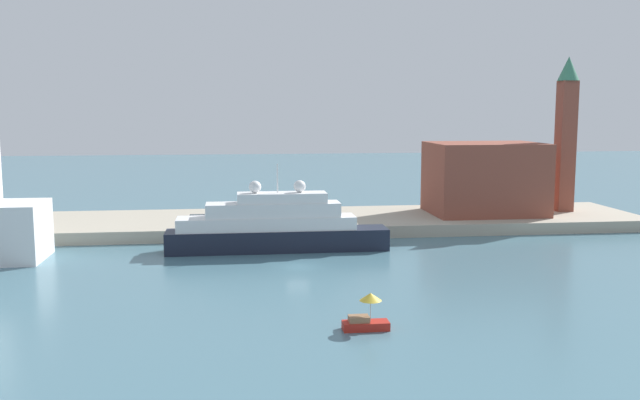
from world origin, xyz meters
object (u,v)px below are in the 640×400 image
object	(u,v)px
person_figure	(229,220)
bell_tower	(566,128)
mooring_bollard	(293,224)
harbor_building	(485,178)
large_yacht	(275,227)
small_motorboat	(366,316)
parked_car	(200,220)

from	to	relation	value
person_figure	bell_tower	bearing A→B (deg)	8.28
person_figure	mooring_bollard	world-z (taller)	person_figure
harbor_building	person_figure	distance (m)	40.45
harbor_building	person_figure	size ratio (longest dim) A/B	10.43
large_yacht	person_figure	size ratio (longest dim) A/B	17.33
large_yacht	small_motorboat	size ratio (longest dim) A/B	7.38
parked_car	harbor_building	bearing A→B (deg)	6.97
large_yacht	person_figure	bearing A→B (deg)	120.64
harbor_building	mooring_bollard	size ratio (longest dim) A/B	21.45
bell_tower	person_figure	distance (m)	55.06
bell_tower	small_motorboat	bearing A→B (deg)	-129.63
small_motorboat	harbor_building	xyz separation A→B (m)	(28.28, 49.46, 6.08)
parked_car	person_figure	bearing A→B (deg)	-18.67
parked_car	mooring_bollard	xyz separation A→B (m)	(13.03, -3.18, -0.22)
large_yacht	small_motorboat	xyz separation A→B (m)	(5.53, -32.93, -1.85)
small_motorboat	mooring_bollard	size ratio (longest dim) A/B	4.83
large_yacht	bell_tower	xyz separation A→B (m)	(47.29, 17.50, 11.89)
small_motorboat	person_figure	bearing A→B (deg)	104.85
harbor_building	person_figure	xyz separation A→B (m)	(-39.60, -6.76, -4.78)
large_yacht	harbor_building	size ratio (longest dim) A/B	1.66
small_motorboat	mooring_bollard	xyz separation A→B (m)	(-2.45, 40.93, 0.94)
mooring_bollard	parked_car	bearing A→B (deg)	166.27
harbor_building	parked_car	bearing A→B (deg)	-173.03
parked_car	mooring_bollard	size ratio (longest dim) A/B	5.35
harbor_building	mooring_bollard	bearing A→B (deg)	-164.48
harbor_building	bell_tower	xyz separation A→B (m)	(13.48, 0.97, 7.66)
large_yacht	mooring_bollard	world-z (taller)	large_yacht
harbor_building	bell_tower	bearing A→B (deg)	4.12
mooring_bollard	harbor_building	bearing A→B (deg)	15.52
bell_tower	harbor_building	bearing A→B (deg)	-175.88
small_motorboat	parked_car	xyz separation A→B (m)	(-15.48, 44.11, 1.16)
person_figure	mooring_bollard	distance (m)	9.05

